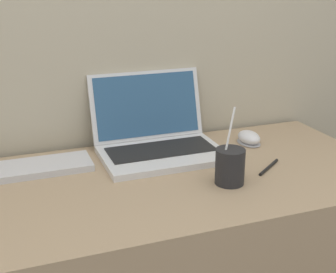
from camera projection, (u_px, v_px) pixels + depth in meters
laptop at (157, 137)px, 1.51m from camera, size 0.38×0.33×0.24m
drink_cup at (230, 166)px, 1.28m from camera, size 0.08×0.08×0.21m
computer_mouse at (249, 138)px, 1.60m from camera, size 0.07×0.10×0.04m
external_keyboard at (22, 169)px, 1.36m from camera, size 0.41×0.13×0.02m
pen at (269, 167)px, 1.39m from camera, size 0.11×0.09×0.01m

